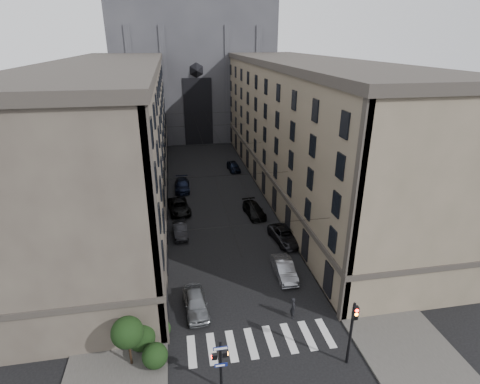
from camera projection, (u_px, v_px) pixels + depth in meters
sidewalk_left at (143, 196)px, 55.03m from camera, size 7.00×80.00×0.15m
sidewalk_right at (281, 186)px, 58.49m from camera, size 7.00×80.00×0.15m
zebra_crossing at (261, 342)px, 28.56m from camera, size 11.00×3.20×0.01m
building_left at (114, 135)px, 51.03m from camera, size 13.60×60.60×18.85m
building_right at (303, 127)px, 55.45m from camera, size 13.60×60.60×18.85m
gothic_tower at (193, 56)px, 85.50m from camera, size 35.00×23.00×58.00m
pedestrian_signal_left at (220, 361)px, 23.92m from camera, size 1.02×0.38×4.00m
traffic_light_right at (352, 327)px, 25.44m from camera, size 0.34×0.50×5.20m
shrub_cluster at (141, 339)px, 26.45m from camera, size 3.90×4.40×3.90m
tram_wires at (213, 146)px, 53.70m from camera, size 14.00×60.00×0.43m
car_left_near at (196, 303)px, 31.53m from camera, size 2.24×4.93×1.64m
car_left_midnear at (180, 230)px, 43.81m from camera, size 1.80×4.55×1.47m
car_left_midfar at (179, 207)px, 49.73m from camera, size 3.26×5.88×1.56m
car_left_far at (182, 185)px, 56.94m from camera, size 2.29×5.43×1.56m
car_right_near at (284, 269)px, 36.22m from camera, size 1.75×4.81×1.57m
car_right_midnear at (285, 236)px, 42.40m from camera, size 3.23×5.77×1.52m
car_right_midfar at (254, 210)px, 48.79m from camera, size 2.65×5.38×1.51m
car_right_far at (234, 166)px, 65.42m from camera, size 2.14×4.66×1.55m
pedestrian at (293, 308)px, 30.74m from camera, size 0.61×0.79×1.94m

